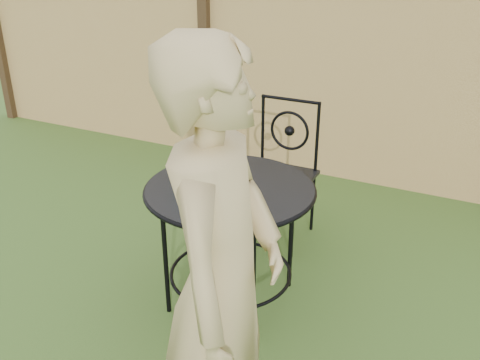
{
  "coord_description": "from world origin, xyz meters",
  "views": [
    {
      "loc": [
        1.1,
        -2.03,
        1.95
      ],
      "look_at": [
        -0.04,
        0.29,
        0.75
      ],
      "focal_mm": 40.0,
      "sensor_mm": 36.0,
      "label": 1
    }
  ],
  "objects": [
    {
      "name": "ground",
      "position": [
        0.0,
        0.0,
        0.0
      ],
      "size": [
        60.0,
        60.0,
        0.0
      ],
      "primitive_type": "plane",
      "color": "#254315",
      "rests_on": "ground"
    },
    {
      "name": "drinking_glass",
      "position": [
        -0.36,
        0.22,
        0.79
      ],
      "size": [
        0.08,
        0.08,
        0.14
      ],
      "primitive_type": "cylinder",
      "color": "#0D9679",
      "rests_on": "patio_table"
    },
    {
      "name": "fork",
      "position": [
        -0.1,
        0.16,
        0.92
      ],
      "size": [
        0.01,
        0.01,
        0.18
      ],
      "primitive_type": "cylinder",
      "color": "silver",
      "rests_on": "salad"
    },
    {
      "name": "fence",
      "position": [
        -0.0,
        2.19,
        0.95
      ],
      "size": [
        8.0,
        0.12,
        1.9
      ],
      "color": "tan",
      "rests_on": "ground"
    },
    {
      "name": "patio_chair",
      "position": [
        -0.12,
        1.07,
        0.5
      ],
      "size": [
        0.46,
        0.46,
        0.95
      ],
      "color": "black",
      "rests_on": "ground"
    },
    {
      "name": "salad_plate",
      "position": [
        -0.11,
        0.16,
        0.74
      ],
      "size": [
        0.27,
        0.27,
        0.02
      ],
      "primitive_type": "cube",
      "color": "#450D09",
      "rests_on": "patio_table"
    },
    {
      "name": "diner",
      "position": [
        0.38,
        -0.71,
        0.86
      ],
      "size": [
        0.51,
        0.69,
        1.71
      ],
      "primitive_type": "imported",
      "rotation": [
        0.0,
        0.0,
        1.75
      ],
      "color": "tan",
      "rests_on": "ground"
    },
    {
      "name": "patio_table",
      "position": [
        -0.08,
        0.24,
        0.59
      ],
      "size": [
        0.92,
        0.92,
        0.72
      ],
      "color": "black",
      "rests_on": "ground"
    },
    {
      "name": "salad",
      "position": [
        -0.11,
        0.16,
        0.79
      ],
      "size": [
        0.21,
        0.21,
        0.08
      ],
      "primitive_type": "ellipsoid",
      "color": "#235614",
      "rests_on": "salad_plate"
    }
  ]
}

